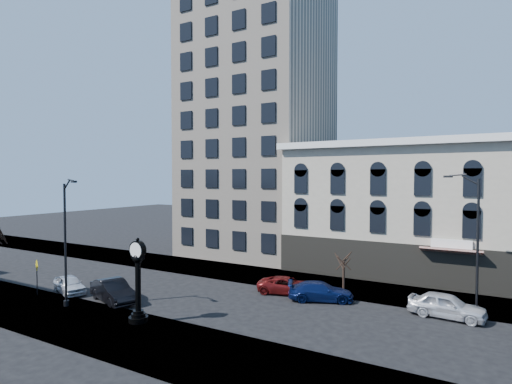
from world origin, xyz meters
The scene contains 15 objects.
ground centered at (0.00, 0.00, 0.00)m, with size 160.00×160.00×0.00m, color black.
sidewalk_far centered at (0.00, 8.00, 0.06)m, with size 160.00×6.00×0.12m, color #9A978C.
sidewalk_near centered at (0.00, -8.00, 0.06)m, with size 160.00×6.00×0.12m, color #9A978C.
cream_tower centered at (-6.11, 18.88, 19.32)m, with size 15.90×15.40×42.50m.
victorian_row centered at (12.00, 15.89, 6.00)m, with size 22.60×11.19×12.50m.
street_clock centered at (-0.63, -6.38, 2.52)m, with size 1.20×1.20×5.30m.
street_lamp_near centered at (-6.71, -6.85, 7.01)m, with size 2.30×0.94×9.13m.
street_lamp_far centered at (17.17, 6.24, 7.28)m, with size 2.45×0.66×9.49m.
bare_tree_far centered at (8.44, 6.98, 2.88)m, with size 2.13×2.13×3.66m.
warning_sign centered at (-11.79, -6.00, 1.98)m, with size 0.82×0.40×2.71m.
car_near_a centered at (-10.42, -4.20, 0.68)m, with size 1.61×4.00×1.36m, color silver.
car_near_b centered at (-5.58, -4.07, 0.81)m, with size 1.72×4.93×1.63m, color black.
car_far_a centered at (4.74, 4.12, 0.64)m, with size 2.13×4.62×1.28m, color maroon.
car_far_b centered at (7.70, 3.69, 0.70)m, with size 1.96×4.81×1.40m, color #0C194C.
car_far_c centered at (16.15, 4.28, 0.80)m, with size 1.90×4.72×1.61m, color silver.
Camera 1 is at (17.92, -24.31, 9.13)m, focal length 28.00 mm.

